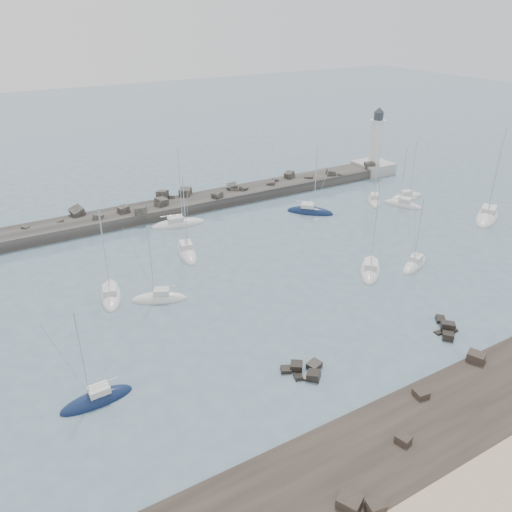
# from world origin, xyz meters

# --- Properties ---
(ground) EXTENTS (400.00, 400.00, 0.00)m
(ground) POSITION_xyz_m (0.00, 0.00, 0.00)
(ground) COLOR slate
(ground) RESTS_ON ground
(rock_shelf) EXTENTS (140.00, 12.30, 1.78)m
(rock_shelf) POSITION_xyz_m (0.00, -22.00, 0.01)
(rock_shelf) COLOR black
(rock_shelf) RESTS_ON ground
(rock_cluster_near) EXTENTS (4.33, 3.89, 1.33)m
(rock_cluster_near) POSITION_xyz_m (-4.12, -9.19, 0.12)
(rock_cluster_near) COLOR black
(rock_cluster_near) RESTS_ON ground
(rock_cluster_far) EXTENTS (3.60, 4.47, 1.53)m
(rock_cluster_far) POSITION_xyz_m (13.76, -11.32, 0.19)
(rock_cluster_far) COLOR black
(rock_cluster_far) RESTS_ON ground
(breakwater) EXTENTS (115.00, 7.56, 4.86)m
(breakwater) POSITION_xyz_m (-8.04, 37.99, 0.31)
(breakwater) COLOR #302E2B
(breakwater) RESTS_ON ground
(lighthouse) EXTENTS (7.00, 7.00, 14.60)m
(lighthouse) POSITION_xyz_m (47.00, 38.00, 3.09)
(lighthouse) COLOR #A1A19C
(lighthouse) RESTS_ON ground
(sailboat_2) EXTENTS (6.81, 2.35, 10.85)m
(sailboat_2) POSITION_xyz_m (-23.12, -2.91, 0.14)
(sailboat_2) COLOR #0F1C3F
(sailboat_2) RESTS_ON ground
(sailboat_3) EXTENTS (4.36, 8.31, 12.58)m
(sailboat_3) POSITION_xyz_m (-16.91, 14.98, 0.13)
(sailboat_3) COLOR silver
(sailboat_3) RESTS_ON ground
(sailboat_4) EXTENTS (9.40, 4.38, 14.17)m
(sailboat_4) POSITION_xyz_m (-0.90, 32.00, 0.13)
(sailboat_4) COLOR silver
(sailboat_4) RESTS_ON ground
(sailboat_5) EXTENTS (7.09, 4.74, 11.03)m
(sailboat_5) POSITION_xyz_m (-11.90, 11.08, 0.15)
(sailboat_5) COLOR silver
(sailboat_5) RESTS_ON ground
(sailboat_6) EXTENTS (4.13, 8.48, 12.97)m
(sailboat_6) POSITION_xyz_m (-3.88, 21.37, 0.14)
(sailboat_6) COLOR silver
(sailboat_6) RESTS_ON ground
(sailboat_7) EXTENTS (7.76, 7.92, 13.40)m
(sailboat_7) POSITION_xyz_m (15.92, 3.75, 0.14)
(sailboat_7) COLOR silver
(sailboat_7) RESTS_ON ground
(sailboat_8) EXTENTS (7.60, 7.55, 13.02)m
(sailboat_8) POSITION_xyz_m (21.31, 25.51, 0.14)
(sailboat_8) COLOR #0F1C3F
(sailboat_8) RESTS_ON ground
(sailboat_9) EXTENTS (7.10, 4.65, 10.94)m
(sailboat_9) POSITION_xyz_m (22.34, 1.79, 0.14)
(sailboat_9) COLOR silver
(sailboat_9) RESTS_ON ground
(sailboat_10) EXTENTS (5.15, 7.34, 11.39)m
(sailboat_10) POSITION_xyz_m (37.97, 19.85, 0.14)
(sailboat_10) COLOR silver
(sailboat_10) RESTS_ON ground
(sailboat_11) EXTENTS (11.05, 8.24, 16.92)m
(sailboat_11) POSITION_xyz_m (46.34, 8.32, 0.14)
(sailboat_11) COLOR silver
(sailboat_11) RESTS_ON ground
(sailboat_12) EXTENTS (6.24, 7.04, 11.65)m
(sailboat_12) POSITION_xyz_m (34.84, 24.03, 0.15)
(sailboat_12) COLOR silver
(sailboat_12) RESTS_ON ground
(sailboat_13) EXTENTS (7.41, 2.76, 11.62)m
(sailboat_13) POSITION_xyz_m (41.64, 22.52, 0.14)
(sailboat_13) COLOR silver
(sailboat_13) RESTS_ON ground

